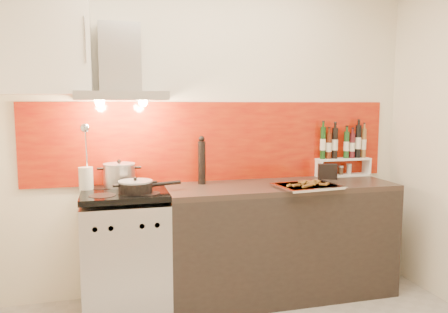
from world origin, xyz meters
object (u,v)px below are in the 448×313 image
object	(u,v)px
stock_pot	(119,175)
counter	(280,239)
range_stove	(126,254)
baking_tray	(307,186)
saute_pan	(137,186)
pepper_mill	(202,161)

from	to	relation	value
stock_pot	counter	bearing A→B (deg)	-7.78
range_stove	stock_pot	size ratio (longest dim) A/B	3.84
stock_pot	baking_tray	xyz separation A→B (m)	(1.36, -0.37, -0.08)
counter	saute_pan	world-z (taller)	saute_pan
range_stove	saute_pan	xyz separation A→B (m)	(0.08, -0.10, 0.51)
counter	pepper_mill	distance (m)	0.89
counter	baking_tray	distance (m)	0.52
stock_pot	pepper_mill	bearing A→B (deg)	-0.89
pepper_mill	counter	bearing A→B (deg)	-14.77
counter	saute_pan	xyz separation A→B (m)	(-1.12, -0.10, 0.50)
range_stove	saute_pan	world-z (taller)	saute_pan
baking_tray	range_stove	bearing A→B (deg)	171.71
counter	stock_pot	world-z (taller)	stock_pot
stock_pot	baking_tray	world-z (taller)	stock_pot
stock_pot	saute_pan	bearing A→B (deg)	-68.06
stock_pot	pepper_mill	world-z (taller)	pepper_mill
counter	stock_pot	size ratio (longest dim) A/B	7.60
range_stove	pepper_mill	bearing A→B (deg)	15.16
pepper_mill	baking_tray	size ratio (longest dim) A/B	0.76
pepper_mill	baking_tray	world-z (taller)	pepper_mill
counter	baking_tray	xyz separation A→B (m)	(0.13, -0.20, 0.47)
range_stove	counter	size ratio (longest dim) A/B	0.51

